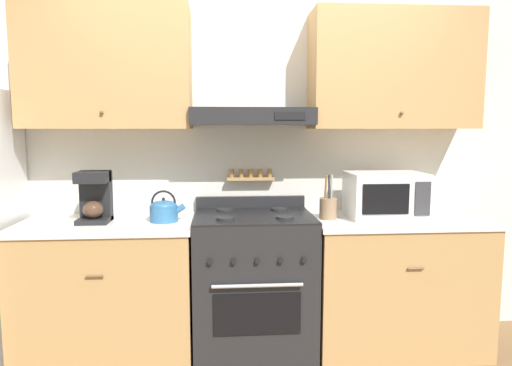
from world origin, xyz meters
TOP-DOWN VIEW (x-y plane):
  - wall_back at (0.01, 0.63)m, footprint 5.20×0.46m
  - counter_left at (-0.95, 0.34)m, footprint 1.11×0.67m
  - counter_right at (0.97, 0.34)m, footprint 1.16×0.67m
  - stove_range at (-0.00, 0.34)m, footprint 0.78×0.66m
  - tea_kettle at (-0.58, 0.33)m, footprint 0.23×0.18m
  - coffee_maker at (-1.02, 0.35)m, footprint 0.19×0.20m
  - microwave at (0.89, 0.34)m, footprint 0.50×0.35m
  - utensil_crock at (0.50, 0.33)m, footprint 0.11×0.11m

SIDE VIEW (x-z plane):
  - counter_right at x=0.97m, z-range 0.00..0.91m
  - counter_left at x=-0.95m, z-range 0.00..0.91m
  - stove_range at x=0.00m, z-range -0.04..0.98m
  - tea_kettle at x=-0.58m, z-range 0.88..1.08m
  - utensil_crock at x=0.50m, z-range 0.84..1.13m
  - microwave at x=0.89m, z-range 0.91..1.21m
  - coffee_maker at x=-1.02m, z-range 0.90..1.23m
  - wall_back at x=0.01m, z-range 0.22..2.77m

